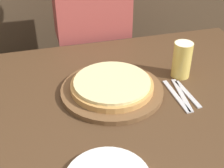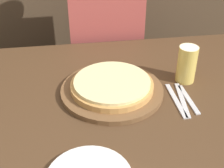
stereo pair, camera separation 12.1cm
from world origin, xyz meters
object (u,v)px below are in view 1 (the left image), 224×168
fork (176,96)px  dinner_knife (182,95)px  beer_glass (182,58)px  diner_person (93,48)px  pizza_on_board (112,87)px  spoon (188,94)px

fork → dinner_knife: 0.03m
beer_glass → fork: bearing=-120.8°
diner_person → pizza_on_board: bearing=-95.0°
beer_glass → diner_person: diner_person is taller
fork → diner_person: (-0.18, 0.69, -0.10)m
fork → beer_glass: bearing=59.2°
spoon → diner_person: 0.73m
pizza_on_board → dinner_knife: (0.26, -0.09, -0.02)m
spoon → beer_glass: bearing=77.1°
beer_glass → spoon: bearing=-102.9°
beer_glass → spoon: (-0.03, -0.14, -0.08)m
fork → pizza_on_board: bearing=158.6°
pizza_on_board → dinner_knife: size_ratio=1.84×
dinner_knife → diner_person: bearing=106.7°
fork → spoon: same height
fork → diner_person: size_ratio=0.16×
beer_glass → diner_person: bearing=115.5°
fork → dinner_knife: bearing=0.0°
beer_glass → diner_person: (-0.26, 0.55, -0.19)m
beer_glass → fork: size_ratio=0.70×
pizza_on_board → dinner_knife: bearing=-19.5°
dinner_knife → spoon: same height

